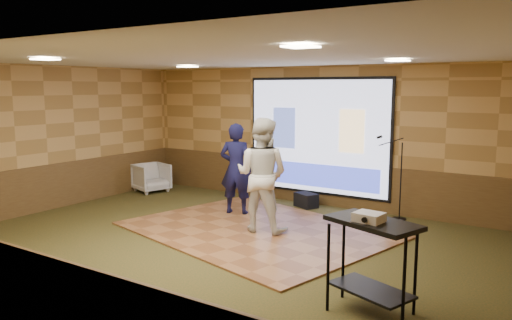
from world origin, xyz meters
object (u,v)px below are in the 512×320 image
Objects in this scene: dance_floor at (257,230)px; player_left at (236,169)px; av_table at (372,247)px; projector at (369,217)px; mic_stand at (397,194)px; duffel_bag at (306,200)px; player_right at (262,175)px; projector_screen at (317,137)px; banquet_chair at (151,178)px.

dance_floor is 2.42× the size of player_left.
projector is at bearing -108.32° from av_table.
mic_stand is 3.38× the size of duffel_bag.
player_right is 4.15× the size of duffel_bag.
player_right is 1.85× the size of av_table.
player_left is 1.12× the size of mic_stand.
projector_screen is 2.48m from player_right.
projector is 4.44m from mic_stand.
player_left is (-0.98, 0.74, 0.92)m from dance_floor.
av_table is (2.86, -2.05, 0.76)m from dance_floor.
projector_screen is 6.90× the size of duffel_bag.
projector_screen is 1.37m from duffel_bag.
projector_screen reaches higher than dance_floor.
player_right is 2.84m from mic_stand.
av_table is at bearing -54.44° from duffel_bag.
player_left is at bearing -119.79° from projector_screen.
projector_screen is 2.82m from dance_floor.
player_right reaches higher than av_table.
av_table reaches higher than dance_floor.
mic_stand is at bearing -65.32° from banquet_chair.
av_table is at bearing -89.34° from mic_stand.
projector_screen is 2.12m from mic_stand.
duffel_bag is (-2.93, 4.20, -0.98)m from projector.
mic_stand is (2.82, 1.42, -0.44)m from player_left.
projector_screen is 4.27m from banquet_chair.
mic_stand is (1.86, -0.25, -0.98)m from projector_screen.
mic_stand is (1.73, 2.19, -0.54)m from player_right.
player_left is at bearing 150.31° from projector.
dance_floor is 4.07× the size of av_table.
player_right is at bearing -86.86° from projector_screen.
duffel_bag is (-0.09, 2.08, 0.13)m from dance_floor.
banquet_chair is at bearing -31.47° from player_left.
banquet_chair is (-6.88, 3.49, -0.43)m from av_table.
projector_screen is at bearing -58.71° from banquet_chair.
dance_floor is 2.71× the size of mic_stand.
player_right is (0.11, -0.02, 1.02)m from dance_floor.
player_right is 4.44m from banquet_chair.
projector is 0.63× the size of duffel_bag.
projector reaches higher than duffel_bag.
player_right is at bearing 126.35° from player_left.
projector reaches higher than banquet_chair.
player_left is 4.75m from av_table.
player_right is at bearing 143.60° from av_table.
banquet_chair is 3.99m from duffel_bag.
player_left is 1.68× the size of av_table.
player_left is 1.33m from player_right.
mic_stand reaches higher than dance_floor.
player_left reaches higher than mic_stand.
player_right reaches higher than duffel_bag.
av_table is 3.58× the size of projector.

